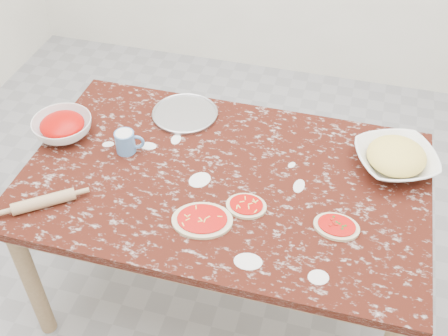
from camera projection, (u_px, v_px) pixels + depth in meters
ground at (224, 288)px, 2.71m from camera, size 4.00×4.00×0.00m
worktable at (224, 192)px, 2.25m from camera, size 1.60×1.00×0.75m
pizza_tray at (185, 114)px, 2.49m from camera, size 0.31×0.31×0.01m
sauce_bowl at (63, 127)px, 2.37m from camera, size 0.31×0.31×0.08m
cheese_bowl at (395, 160)px, 2.22m from camera, size 0.41×0.41×0.08m
flour_mug at (126, 142)px, 2.28m from camera, size 0.12×0.08×0.10m
pizza_left at (202, 220)px, 2.02m from camera, size 0.26×0.22×0.02m
pizza_mid at (246, 206)px, 2.07m from camera, size 0.16×0.13×0.02m
pizza_right at (336, 226)px, 2.00m from camera, size 0.18×0.14×0.02m
rolling_pin at (44, 202)px, 2.07m from camera, size 0.21×0.18×0.05m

